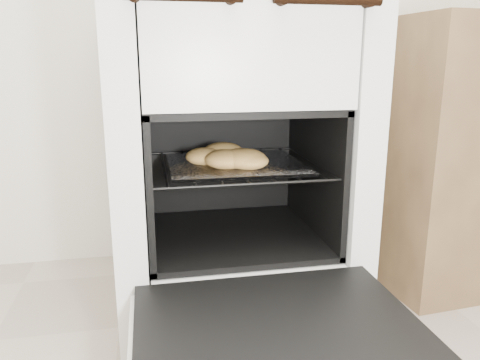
# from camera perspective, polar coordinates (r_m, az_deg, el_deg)

# --- Properties ---
(stove) EXTENTS (0.64, 0.71, 0.98)m
(stove) POSITION_cam_1_polar(r_m,az_deg,el_deg) (1.37, -1.28, 3.76)
(stove) COLOR silver
(stove) RESTS_ON ground
(oven_door) EXTENTS (0.58, 0.45, 0.04)m
(oven_door) POSITION_cam_1_polar(r_m,az_deg,el_deg) (0.97, 4.69, -18.09)
(oven_door) COLOR black
(oven_door) RESTS_ON stove
(oven_rack) EXTENTS (0.47, 0.45, 0.01)m
(oven_rack) POSITION_cam_1_polar(r_m,az_deg,el_deg) (1.31, -0.73, 1.84)
(oven_rack) COLOR black
(oven_rack) RESTS_ON stove
(foil_sheet) EXTENTS (0.36, 0.32, 0.01)m
(foil_sheet) POSITION_cam_1_polar(r_m,az_deg,el_deg) (1.28, -0.56, 1.92)
(foil_sheet) COLOR white
(foil_sheet) RESTS_ON oven_rack
(baked_rolls) EXTENTS (0.24, 0.24, 0.05)m
(baked_rolls) POSITION_cam_1_polar(r_m,az_deg,el_deg) (1.25, -1.54, 2.88)
(baked_rolls) COLOR tan
(baked_rolls) RESTS_ON foil_sheet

